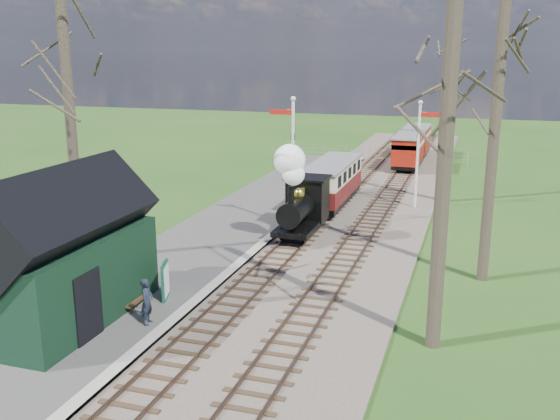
{
  "coord_description": "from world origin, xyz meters",
  "views": [
    {
      "loc": [
        7.36,
        -10.85,
        8.2
      ],
      "look_at": [
        -0.54,
        13.58,
        1.6
      ],
      "focal_mm": 40.0,
      "sensor_mm": 36.0,
      "label": 1
    }
  ],
  "objects_px": {
    "locomotive": "(300,196)",
    "sign_board": "(165,281)",
    "red_carriage_a": "(408,151)",
    "semaphore_far": "(420,146)",
    "red_carriage_b": "(416,140)",
    "station_shed": "(62,255)",
    "bench": "(132,296)",
    "semaphore_near": "(291,154)",
    "coach": "(332,181)",
    "person": "(147,301)"
  },
  "relations": [
    {
      "from": "locomotive",
      "to": "sign_board",
      "type": "distance_m",
      "value": 8.84
    },
    {
      "from": "red_carriage_a",
      "to": "semaphore_far",
      "type": "bearing_deg",
      "value": -80.89
    },
    {
      "from": "locomotive",
      "to": "red_carriage_b",
      "type": "height_order",
      "value": "locomotive"
    },
    {
      "from": "station_shed",
      "to": "bench",
      "type": "bearing_deg",
      "value": 46.79
    },
    {
      "from": "semaphore_near",
      "to": "red_carriage_b",
      "type": "distance_m",
      "value": 22.92
    },
    {
      "from": "coach",
      "to": "sign_board",
      "type": "distance_m",
      "value": 14.73
    },
    {
      "from": "locomotive",
      "to": "bench",
      "type": "relative_size",
      "value": 3.19
    },
    {
      "from": "semaphore_near",
      "to": "semaphore_far",
      "type": "height_order",
      "value": "semaphore_near"
    },
    {
      "from": "person",
      "to": "locomotive",
      "type": "bearing_deg",
      "value": -15.62
    },
    {
      "from": "station_shed",
      "to": "coach",
      "type": "bearing_deg",
      "value": 75.76
    },
    {
      "from": "semaphore_far",
      "to": "person",
      "type": "height_order",
      "value": "semaphore_far"
    },
    {
      "from": "locomotive",
      "to": "coach",
      "type": "bearing_deg",
      "value": 89.89
    },
    {
      "from": "sign_board",
      "to": "locomotive",
      "type": "bearing_deg",
      "value": 75.62
    },
    {
      "from": "red_carriage_b",
      "to": "sign_board",
      "type": "height_order",
      "value": "red_carriage_b"
    },
    {
      "from": "semaphore_far",
      "to": "coach",
      "type": "height_order",
      "value": "semaphore_far"
    },
    {
      "from": "sign_board",
      "to": "person",
      "type": "bearing_deg",
      "value": -77.63
    },
    {
      "from": "semaphore_near",
      "to": "person",
      "type": "relative_size",
      "value": 4.34
    },
    {
      "from": "semaphore_far",
      "to": "red_carriage_b",
      "type": "bearing_deg",
      "value": 96.11
    },
    {
      "from": "station_shed",
      "to": "red_carriage_a",
      "type": "relative_size",
      "value": 1.36
    },
    {
      "from": "semaphore_far",
      "to": "red_carriage_a",
      "type": "bearing_deg",
      "value": 99.11
    },
    {
      "from": "red_carriage_a",
      "to": "sign_board",
      "type": "relative_size",
      "value": 3.72
    },
    {
      "from": "station_shed",
      "to": "semaphore_far",
      "type": "bearing_deg",
      "value": 64.28
    },
    {
      "from": "red_carriage_b",
      "to": "semaphore_far",
      "type": "bearing_deg",
      "value": -83.89
    },
    {
      "from": "coach",
      "to": "red_carriage_b",
      "type": "xyz_separation_m",
      "value": [
        2.6,
        17.63,
        -0.07
      ]
    },
    {
      "from": "sign_board",
      "to": "bench",
      "type": "xyz_separation_m",
      "value": [
        -0.71,
        -0.9,
        -0.27
      ]
    },
    {
      "from": "sign_board",
      "to": "bench",
      "type": "distance_m",
      "value": 1.18
    },
    {
      "from": "locomotive",
      "to": "red_carriage_b",
      "type": "xyz_separation_m",
      "value": [
        2.61,
        23.69,
        -0.59
      ]
    },
    {
      "from": "semaphore_far",
      "to": "coach",
      "type": "xyz_separation_m",
      "value": [
        -4.37,
        -1.07,
        -1.9
      ]
    },
    {
      "from": "locomotive",
      "to": "red_carriage_a",
      "type": "distance_m",
      "value": 18.38
    },
    {
      "from": "locomotive",
      "to": "person",
      "type": "height_order",
      "value": "locomotive"
    },
    {
      "from": "red_carriage_a",
      "to": "sign_board",
      "type": "height_order",
      "value": "red_carriage_a"
    },
    {
      "from": "locomotive",
      "to": "sign_board",
      "type": "bearing_deg",
      "value": -104.38
    },
    {
      "from": "coach",
      "to": "red_carriage_b",
      "type": "bearing_deg",
      "value": 81.61
    },
    {
      "from": "red_carriage_b",
      "to": "semaphore_near",
      "type": "bearing_deg",
      "value": -98.49
    },
    {
      "from": "locomotive",
      "to": "person",
      "type": "distance_m",
      "value": 10.63
    },
    {
      "from": "semaphore_near",
      "to": "coach",
      "type": "relative_size",
      "value": 0.91
    },
    {
      "from": "station_shed",
      "to": "sign_board",
      "type": "bearing_deg",
      "value": 48.46
    },
    {
      "from": "semaphore_far",
      "to": "person",
      "type": "bearing_deg",
      "value": -109.27
    },
    {
      "from": "locomotive",
      "to": "coach",
      "type": "height_order",
      "value": "locomotive"
    },
    {
      "from": "locomotive",
      "to": "station_shed",
      "type": "bearing_deg",
      "value": -111.51
    },
    {
      "from": "semaphore_near",
      "to": "sign_board",
      "type": "distance_m",
      "value": 10.12
    },
    {
      "from": "sign_board",
      "to": "red_carriage_a",
      "type": "bearing_deg",
      "value": 79.82
    },
    {
      "from": "coach",
      "to": "bench",
      "type": "distance_m",
      "value": 15.75
    },
    {
      "from": "semaphore_near",
      "to": "person",
      "type": "bearing_deg",
      "value": -94.92
    },
    {
      "from": "station_shed",
      "to": "person",
      "type": "relative_size",
      "value": 4.4
    },
    {
      "from": "semaphore_near",
      "to": "person",
      "type": "distance_m",
      "value": 11.91
    },
    {
      "from": "bench",
      "to": "person",
      "type": "distance_m",
      "value": 1.59
    },
    {
      "from": "coach",
      "to": "bench",
      "type": "relative_size",
      "value": 5.1
    },
    {
      "from": "semaphore_near",
      "to": "bench",
      "type": "xyz_separation_m",
      "value": [
        -2.13,
        -10.52,
        -3.07
      ]
    },
    {
      "from": "semaphore_near",
      "to": "bench",
      "type": "distance_m",
      "value": 11.16
    }
  ]
}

